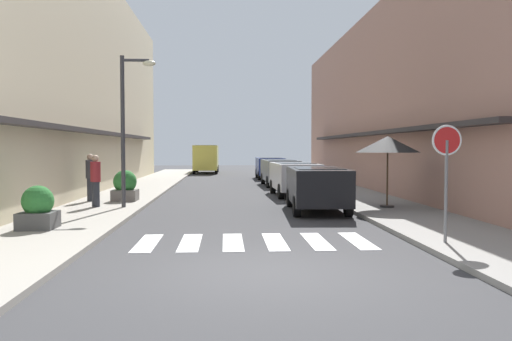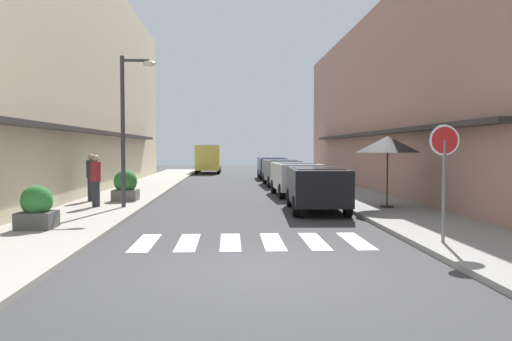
{
  "view_description": "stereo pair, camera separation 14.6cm",
  "coord_description": "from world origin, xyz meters",
  "px_view_note": "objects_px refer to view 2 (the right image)",
  "views": [
    {
      "loc": [
        -0.64,
        -8.62,
        2.12
      ],
      "look_at": [
        0.47,
        9.85,
        1.31
      ],
      "focal_mm": 35.95,
      "sensor_mm": 36.0,
      "label": 1
    },
    {
      "loc": [
        -0.49,
        -8.63,
        2.12
      ],
      "look_at": [
        0.47,
        9.85,
        1.31
      ],
      "focal_mm": 35.95,
      "sensor_mm": 36.0,
      "label": 2
    }
  ],
  "objects_px": {
    "parked_car_distant": "(272,166)",
    "cafe_umbrella": "(388,145)",
    "delivery_van": "(209,157)",
    "parked_car_near": "(317,184)",
    "pedestrian_walking_near": "(91,176)",
    "parked_car_far": "(281,169)",
    "planter_corner": "(37,208)",
    "pedestrian_walking_far": "(96,179)",
    "parked_car_mid": "(295,175)",
    "street_lamp": "(129,114)",
    "round_street_sign": "(444,153)",
    "planter_midblock": "(125,186)"
  },
  "relations": [
    {
      "from": "parked_car_near",
      "to": "street_lamp",
      "type": "xyz_separation_m",
      "value": [
        -6.31,
        0.65,
        2.33
      ]
    },
    {
      "from": "planter_midblock",
      "to": "pedestrian_walking_near",
      "type": "bearing_deg",
      "value": -174.62
    },
    {
      "from": "parked_car_distant",
      "to": "pedestrian_walking_far",
      "type": "height_order",
      "value": "pedestrian_walking_far"
    },
    {
      "from": "planter_corner",
      "to": "delivery_van",
      "type": "bearing_deg",
      "value": 84.38
    },
    {
      "from": "parked_car_mid",
      "to": "parked_car_distant",
      "type": "distance_m",
      "value": 12.65
    },
    {
      "from": "parked_car_near",
      "to": "delivery_van",
      "type": "height_order",
      "value": "delivery_van"
    },
    {
      "from": "parked_car_far",
      "to": "pedestrian_walking_near",
      "type": "bearing_deg",
      "value": -131.88
    },
    {
      "from": "round_street_sign",
      "to": "pedestrian_walking_far",
      "type": "relative_size",
      "value": 1.41
    },
    {
      "from": "parked_car_near",
      "to": "planter_corner",
      "type": "bearing_deg",
      "value": -152.85
    },
    {
      "from": "parked_car_far",
      "to": "parked_car_distant",
      "type": "xyz_separation_m",
      "value": [
        0.0,
        6.49,
        -0.0
      ]
    },
    {
      "from": "pedestrian_walking_far",
      "to": "planter_midblock",
      "type": "bearing_deg",
      "value": 27.96
    },
    {
      "from": "parked_car_far",
      "to": "street_lamp",
      "type": "distance_m",
      "value": 12.99
    },
    {
      "from": "parked_car_near",
      "to": "cafe_umbrella",
      "type": "height_order",
      "value": "cafe_umbrella"
    },
    {
      "from": "round_street_sign",
      "to": "street_lamp",
      "type": "bearing_deg",
      "value": 138.61
    },
    {
      "from": "planter_corner",
      "to": "parked_car_mid",
      "type": "bearing_deg",
      "value": 51.12
    },
    {
      "from": "round_street_sign",
      "to": "planter_corner",
      "type": "relative_size",
      "value": 2.31
    },
    {
      "from": "planter_midblock",
      "to": "delivery_van",
      "type": "bearing_deg",
      "value": 84.77
    },
    {
      "from": "parked_car_distant",
      "to": "pedestrian_walking_near",
      "type": "height_order",
      "value": "pedestrian_walking_near"
    },
    {
      "from": "parked_car_distant",
      "to": "cafe_umbrella",
      "type": "bearing_deg",
      "value": -82.47
    },
    {
      "from": "pedestrian_walking_far",
      "to": "pedestrian_walking_near",
      "type": "bearing_deg",
      "value": 63.57
    },
    {
      "from": "parked_car_distant",
      "to": "parked_car_far",
      "type": "bearing_deg",
      "value": -90.0
    },
    {
      "from": "cafe_umbrella",
      "to": "pedestrian_walking_near",
      "type": "height_order",
      "value": "cafe_umbrella"
    },
    {
      "from": "cafe_umbrella",
      "to": "pedestrian_walking_near",
      "type": "distance_m",
      "value": 10.92
    },
    {
      "from": "cafe_umbrella",
      "to": "street_lamp",
      "type": "bearing_deg",
      "value": 176.19
    },
    {
      "from": "parked_car_near",
      "to": "delivery_van",
      "type": "xyz_separation_m",
      "value": [
        -4.68,
        26.72,
        0.48
      ]
    },
    {
      "from": "pedestrian_walking_near",
      "to": "cafe_umbrella",
      "type": "bearing_deg",
      "value": 12.82
    },
    {
      "from": "cafe_umbrella",
      "to": "parked_car_far",
      "type": "bearing_deg",
      "value": 101.61
    },
    {
      "from": "parked_car_near",
      "to": "street_lamp",
      "type": "relative_size",
      "value": 0.84
    },
    {
      "from": "parked_car_near",
      "to": "pedestrian_walking_near",
      "type": "bearing_deg",
      "value": 161.69
    },
    {
      "from": "parked_car_far",
      "to": "pedestrian_walking_far",
      "type": "bearing_deg",
      "value": -124.22
    },
    {
      "from": "parked_car_mid",
      "to": "pedestrian_walking_near",
      "type": "bearing_deg",
      "value": -160.32
    },
    {
      "from": "parked_car_near",
      "to": "round_street_sign",
      "type": "height_order",
      "value": "round_street_sign"
    },
    {
      "from": "parked_car_mid",
      "to": "delivery_van",
      "type": "height_order",
      "value": "delivery_van"
    },
    {
      "from": "parked_car_distant",
      "to": "street_lamp",
      "type": "relative_size",
      "value": 0.78
    },
    {
      "from": "pedestrian_walking_far",
      "to": "parked_car_far",
      "type": "bearing_deg",
      "value": 10.08
    },
    {
      "from": "parked_car_mid",
      "to": "delivery_van",
      "type": "xyz_separation_m",
      "value": [
        -4.68,
        21.12,
        0.48
      ]
    },
    {
      "from": "delivery_van",
      "to": "street_lamp",
      "type": "bearing_deg",
      "value": -93.57
    },
    {
      "from": "parked_car_distant",
      "to": "pedestrian_walking_far",
      "type": "distance_m",
      "value": 19.0
    },
    {
      "from": "planter_corner",
      "to": "pedestrian_walking_near",
      "type": "distance_m",
      "value": 6.67
    },
    {
      "from": "parked_car_far",
      "to": "planter_corner",
      "type": "relative_size",
      "value": 4.17
    },
    {
      "from": "delivery_van",
      "to": "pedestrian_walking_far",
      "type": "distance_m",
      "value": 26.09
    },
    {
      "from": "parked_car_mid",
      "to": "parked_car_far",
      "type": "height_order",
      "value": "same"
    },
    {
      "from": "cafe_umbrella",
      "to": "pedestrian_walking_near",
      "type": "bearing_deg",
      "value": 166.03
    },
    {
      "from": "delivery_van",
      "to": "round_street_sign",
      "type": "relative_size",
      "value": 2.18
    },
    {
      "from": "street_lamp",
      "to": "round_street_sign",
      "type": "bearing_deg",
      "value": -41.39
    },
    {
      "from": "delivery_van",
      "to": "planter_corner",
      "type": "xyz_separation_m",
      "value": [
        -3.02,
        -30.67,
        -0.79
      ]
    },
    {
      "from": "parked_car_near",
      "to": "parked_car_distant",
      "type": "distance_m",
      "value": 18.25
    },
    {
      "from": "delivery_van",
      "to": "parked_car_near",
      "type": "bearing_deg",
      "value": -80.06
    },
    {
      "from": "delivery_van",
      "to": "planter_midblock",
      "type": "bearing_deg",
      "value": -95.23
    },
    {
      "from": "parked_car_mid",
      "to": "parked_car_distant",
      "type": "bearing_deg",
      "value": 90.0
    }
  ]
}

